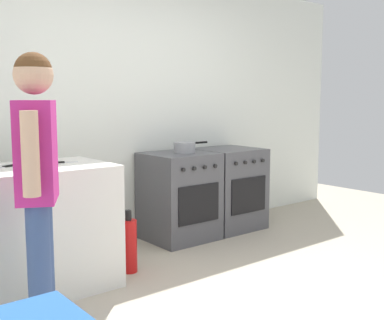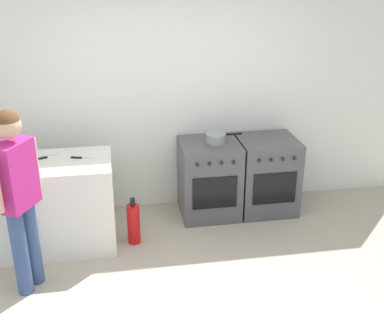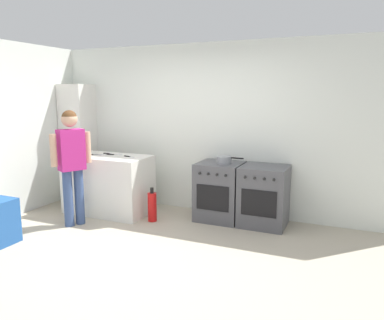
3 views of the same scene
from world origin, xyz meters
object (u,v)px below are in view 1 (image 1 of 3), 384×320
at_px(fire_extinguisher, 129,245).
at_px(knife_chef, 0,168).
at_px(person, 37,171).
at_px(pot, 185,147).
at_px(knife_paring, 61,162).
at_px(knife_carving, 3,165).
at_px(oven_left, 179,196).
at_px(oven_right, 228,188).

bearing_deg(fire_extinguisher, knife_chef, 170.43).
xyz_separation_m(knife_chef, person, (-0.02, -0.73, 0.06)).
relative_size(person, fire_extinguisher, 3.24).
relative_size(pot, knife_paring, 1.88).
relative_size(pot, knife_carving, 1.19).
height_order(oven_left, person, person).
bearing_deg(oven_left, knife_paring, -166.16).
relative_size(oven_left, knife_paring, 4.07).
bearing_deg(fire_extinguisher, person, -148.43).
bearing_deg(oven_left, knife_chef, -169.73).
bearing_deg(oven_left, person, -149.75).
xyz_separation_m(knife_chef, knife_paring, (0.44, -0.01, 0.00)).
bearing_deg(person, knife_carving, 84.88).
bearing_deg(oven_right, pot, -179.65).
bearing_deg(oven_right, person, -156.85).
relative_size(oven_right, knife_chef, 2.89).
height_order(oven_right, fire_extinguisher, oven_right).
bearing_deg(oven_right, fire_extinguisher, -162.61).
height_order(knife_chef, knife_paring, same).
distance_m(knife_carving, knife_paring, 0.40).
height_order(oven_left, oven_right, same).
xyz_separation_m(oven_left, oven_right, (0.66, 0.00, 0.00)).
bearing_deg(knife_carving, oven_left, 7.04).
xyz_separation_m(oven_left, pot, (0.07, -0.00, 0.48)).
relative_size(oven_left, knife_carving, 2.57).
xyz_separation_m(oven_left, knife_carving, (-1.73, -0.21, 0.48)).
height_order(oven_left, knife_carving, knife_carving).
bearing_deg(knife_chef, pot, 9.80).
xyz_separation_m(oven_right, knife_chef, (-2.44, -0.32, 0.48)).
bearing_deg(knife_carving, fire_extinguisher, -17.10).
xyz_separation_m(knife_paring, person, (-0.46, -0.72, 0.06)).
bearing_deg(pot, knife_chef, -170.20).
relative_size(pot, fire_extinguisher, 0.79).
bearing_deg(person, knife_paring, 57.64).
bearing_deg(oven_left, pot, -3.09).
height_order(knife_paring, person, person).
bearing_deg(person, oven_right, 23.15).
distance_m(knife_chef, knife_paring, 0.44).
relative_size(pot, person, 0.24).
relative_size(oven_right, knife_carving, 2.57).
distance_m(person, fire_extinguisher, 1.33).
xyz_separation_m(pot, person, (-1.87, -1.05, 0.07)).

